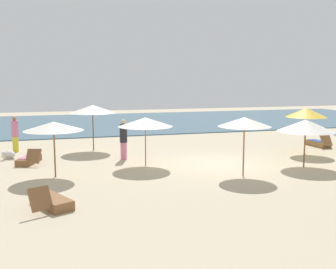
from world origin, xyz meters
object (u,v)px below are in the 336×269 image
object	(u,v)px
umbrella_0	(306,126)
person_0	(123,139)
umbrella_5	(145,122)
lounger_2	(29,160)
umbrella_1	(93,109)
lounger_1	(51,202)
umbrella_4	(54,126)
lounger_3	(318,143)
person_2	(15,134)
umbrella_3	(244,122)
umbrella_2	(306,113)
dog	(9,154)

from	to	relation	value
umbrella_0	person_0	xyz separation A→B (m)	(-6.84, 3.63, -0.80)
umbrella_5	lounger_2	bearing A→B (deg)	158.52
lounger_2	umbrella_5	bearing A→B (deg)	-21.48
umbrella_1	lounger_1	size ratio (longest dim) A/B	1.34
umbrella_4	umbrella_1	bearing A→B (deg)	69.68
lounger_3	person_2	distance (m)	15.73
umbrella_0	umbrella_3	xyz separation A→B (m)	(-3.08, -0.68, 0.31)
person_0	umbrella_1	bearing A→B (deg)	112.81
umbrella_5	person_0	size ratio (longest dim) A/B	1.25
lounger_3	person_0	xyz separation A→B (m)	(-10.63, -0.53, 0.74)
lounger_2	person_0	world-z (taller)	person_0
umbrella_4	umbrella_5	size ratio (longest dim) A/B	0.96
umbrella_0	lounger_1	world-z (taller)	umbrella_0
lounger_3	umbrella_2	bearing A→B (deg)	-141.11
lounger_1	person_2	bearing A→B (deg)	100.28
umbrella_5	lounger_1	size ratio (longest dim) A/B	1.30
lounger_3	person_0	size ratio (longest dim) A/B	0.92
umbrella_3	umbrella_2	bearing A→B (deg)	33.57
umbrella_3	person_2	distance (m)	11.54
umbrella_4	lounger_1	bearing A→B (deg)	-92.15
umbrella_0	person_0	bearing A→B (deg)	152.05
umbrella_4	person_0	distance (m)	4.03
umbrella_0	umbrella_2	world-z (taller)	umbrella_2
umbrella_1	umbrella_3	bearing A→B (deg)	-54.90
person_2	dog	world-z (taller)	person_2
person_2	umbrella_2	bearing A→B (deg)	-17.90
umbrella_2	umbrella_5	xyz separation A→B (m)	(-8.02, -0.59, -0.15)
dog	umbrella_2	bearing A→B (deg)	-10.95
umbrella_1	lounger_1	distance (m)	9.19
lounger_1	lounger_3	size ratio (longest dim) A/B	1.04
person_0	dog	xyz separation A→B (m)	(-4.99, 1.59, -0.71)
umbrella_5	person_2	bearing A→B (deg)	137.89
umbrella_2	person_2	size ratio (longest dim) A/B	1.25
umbrella_1	lounger_1	xyz separation A→B (m)	(-2.03, -8.75, -1.93)
person_0	umbrella_3	bearing A→B (deg)	-48.89
umbrella_1	dog	world-z (taller)	umbrella_1
umbrella_0	umbrella_3	world-z (taller)	umbrella_3
umbrella_3	lounger_2	distance (m)	9.20
umbrella_3	umbrella_4	distance (m)	6.98
lounger_3	dog	distance (m)	15.65
lounger_3	person_0	world-z (taller)	person_0
umbrella_5	lounger_1	distance (m)	6.11
umbrella_4	umbrella_5	bearing A→B (deg)	13.64
umbrella_4	person_2	size ratio (longest dim) A/B	1.22
lounger_2	person_2	xyz separation A→B (m)	(-0.79, 3.11, 0.72)
umbrella_4	lounger_3	xyz separation A→B (m)	(13.61, 3.05, -1.71)
umbrella_5	umbrella_4	bearing A→B (deg)	-166.36
umbrella_3	person_0	size ratio (longest dim) A/B	1.23
umbrella_0	umbrella_2	xyz separation A→B (m)	(1.82, 2.58, 0.28)
umbrella_2	umbrella_5	bearing A→B (deg)	-175.82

